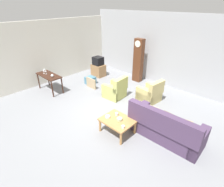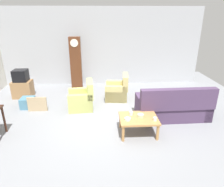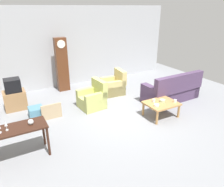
{
  "view_description": "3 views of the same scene",
  "coord_description": "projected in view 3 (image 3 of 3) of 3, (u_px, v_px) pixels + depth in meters",
  "views": [
    {
      "loc": [
        3.67,
        -3.81,
        3.59
      ],
      "look_at": [
        -0.14,
        0.21,
        0.66
      ],
      "focal_mm": 28.02,
      "sensor_mm": 36.0,
      "label": 1
    },
    {
      "loc": [
        -0.06,
        -5.16,
        2.91
      ],
      "look_at": [
        0.26,
        0.33,
        0.75
      ],
      "focal_mm": 32.68,
      "sensor_mm": 36.0,
      "label": 2
    },
    {
      "loc": [
        -3.27,
        -4.98,
        3.16
      ],
      "look_at": [
        -0.27,
        0.38,
        0.63
      ],
      "focal_mm": 34.01,
      "sensor_mm": 36.0,
      "label": 3
    }
  ],
  "objects": [
    {
      "name": "framed_picture_leaning",
      "position": [
        52.0,
        112.0,
        6.35
      ],
      "size": [
        0.6,
        0.05,
        0.47
      ],
      "primitive_type": "cube",
      "color": "tan",
      "rests_on": "ground_plane"
    },
    {
      "name": "tv_stand_cabinet",
      "position": [
        15.0,
        100.0,
        6.95
      ],
      "size": [
        0.68,
        0.52,
        0.62
      ],
      "primitive_type": "cube",
      "color": "#997047",
      "rests_on": "ground_plane"
    },
    {
      "name": "console_table_dark",
      "position": [
        16.0,
        133.0,
        4.54
      ],
      "size": [
        1.3,
        0.56,
        0.76
      ],
      "color": "#381E14",
      "rests_on": "ground_plane"
    },
    {
      "name": "storage_box_blue",
      "position": [
        36.0,
        113.0,
        6.43
      ],
      "size": [
        0.41,
        0.43,
        0.34
      ],
      "primitive_type": "cube",
      "color": "teal",
      "rests_on": "ground_plane"
    },
    {
      "name": "bowl_white_stacked",
      "position": [
        156.0,
        105.0,
        6.17
      ],
      "size": [
        0.15,
        0.15,
        0.06
      ],
      "primitive_type": "cylinder",
      "color": "white",
      "rests_on": "coffee_table_wood"
    },
    {
      "name": "cup_white_porcelain",
      "position": [
        175.0,
        101.0,
        6.41
      ],
      "size": [
        0.09,
        0.09,
        0.09
      ],
      "primitive_type": "cylinder",
      "color": "white",
      "rests_on": "coffee_table_wood"
    },
    {
      "name": "bowl_shallow_green",
      "position": [
        162.0,
        101.0,
        6.44
      ],
      "size": [
        0.17,
        0.17,
        0.08
      ],
      "primitive_type": "cylinder",
      "color": "#B2C69E",
      "rests_on": "coffee_table_wood"
    },
    {
      "name": "coffee_table_wood",
      "position": [
        161.0,
        105.0,
        6.44
      ],
      "size": [
        0.96,
        0.76,
        0.46
      ],
      "color": "#B27F47",
      "rests_on": "ground_plane"
    },
    {
      "name": "tv_crt",
      "position": [
        12.0,
        85.0,
        6.75
      ],
      "size": [
        0.48,
        0.44,
        0.42
      ],
      "primitive_type": "cube",
      "color": "black",
      "rests_on": "tv_stand_cabinet"
    },
    {
      "name": "glass_dome_cloche",
      "position": [
        31.0,
        122.0,
        4.62
      ],
      "size": [
        0.12,
        0.12,
        0.12
      ],
      "primitive_type": "sphere",
      "color": "silver",
      "rests_on": "console_table_dark"
    },
    {
      "name": "cup_blue_rimmed",
      "position": [
        154.0,
        101.0,
        6.44
      ],
      "size": [
        0.09,
        0.09,
        0.09
      ],
      "primitive_type": "cylinder",
      "color": "silver",
      "rests_on": "coffee_table_wood"
    },
    {
      "name": "ground_plane",
      "position": [
        125.0,
        114.0,
        6.7
      ],
      "size": [
        10.4,
        10.4,
        0.0
      ],
      "primitive_type": "plane",
      "color": "gray"
    },
    {
      "name": "couch_floral",
      "position": [
        172.0,
        91.0,
        7.58
      ],
      "size": [
        2.12,
        0.93,
        1.04
      ],
      "color": "#4C3856",
      "rests_on": "ground_plane"
    },
    {
      "name": "armchair_olive_far",
      "position": [
        114.0,
        86.0,
        8.19
      ],
      "size": [
        0.86,
        0.84,
        0.92
      ],
      "color": "tan",
      "rests_on": "ground_plane"
    },
    {
      "name": "armchair_olive_near",
      "position": [
        93.0,
        99.0,
        7.06
      ],
      "size": [
        0.85,
        0.82,
        0.92
      ],
      "color": "#B7BC66",
      "rests_on": "ground_plane"
    },
    {
      "name": "grandfather_clock",
      "position": [
        62.0,
        65.0,
        8.25
      ],
      "size": [
        0.44,
        0.3,
        2.09
      ],
      "color": "#562D19",
      "rests_on": "ground_plane"
    },
    {
      "name": "wine_glass_short",
      "position": [
        6.0,
        125.0,
        4.36
      ],
      "size": [
        0.06,
        0.06,
        0.21
      ],
      "color": "silver",
      "rests_on": "console_table_dark"
    },
    {
      "name": "garage_door_wall",
      "position": [
        81.0,
        46.0,
        8.99
      ],
      "size": [
        8.4,
        0.16,
        3.2
      ],
      "primitive_type": "cube",
      "color": "#ADAFB5",
      "rests_on": "ground_plane"
    }
  ]
}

